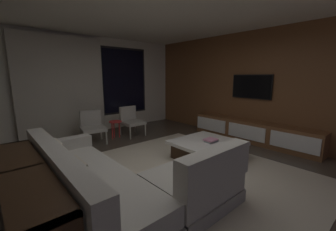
{
  "coord_description": "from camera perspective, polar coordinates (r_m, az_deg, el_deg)",
  "views": [
    {
      "loc": [
        -2.08,
        -2.35,
        1.62
      ],
      "look_at": [
        0.69,
        0.82,
        0.82
      ],
      "focal_mm": 22.53,
      "sensor_mm": 36.0,
      "label": 1
    }
  ],
  "objects": [
    {
      "name": "floor",
      "position": [
        3.53,
        0.31,
        -16.53
      ],
      "size": [
        9.2,
        9.2,
        0.0
      ],
      "primitive_type": "plane",
      "color": "#473D33"
    },
    {
      "name": "back_wall_with_window",
      "position": [
        6.3,
        -22.67,
        7.43
      ],
      "size": [
        6.6,
        0.3,
        2.7
      ],
      "color": "silver",
      "rests_on": "floor"
    },
    {
      "name": "media_wall",
      "position": [
        5.66,
        24.41,
        7.08
      ],
      "size": [
        0.12,
        7.8,
        2.7
      ],
      "color": "brown",
      "rests_on": "floor"
    },
    {
      "name": "area_rug",
      "position": [
        3.68,
        5.62,
        -15.26
      ],
      "size": [
        3.2,
        3.8,
        0.01
      ],
      "primitive_type": "cube",
      "color": "beige",
      "rests_on": "floor"
    },
    {
      "name": "sectional_couch",
      "position": [
        2.82,
        -13.62,
        -17.65
      ],
      "size": [
        1.98,
        2.5,
        0.82
      ],
      "color": "gray",
      "rests_on": "floor"
    },
    {
      "name": "coffee_table",
      "position": [
        4.23,
        10.51,
        -9.18
      ],
      "size": [
        1.16,
        1.16,
        0.36
      ],
      "color": "#332113",
      "rests_on": "floor"
    },
    {
      "name": "book_stack_on_coffee_table",
      "position": [
        4.17,
        11.53,
        -6.59
      ],
      "size": [
        0.26,
        0.2,
        0.06
      ],
      "color": "gray",
      "rests_on": "coffee_table"
    },
    {
      "name": "accent_chair_near_window",
      "position": [
        5.87,
        -10.02,
        -1.04
      ],
      "size": [
        0.55,
        0.57,
        0.78
      ],
      "color": "#B2ADA0",
      "rests_on": "floor"
    },
    {
      "name": "accent_chair_by_curtain",
      "position": [
        5.44,
        -19.82,
        -2.46
      ],
      "size": [
        0.63,
        0.64,
        0.78
      ],
      "color": "#B2ADA0",
      "rests_on": "floor"
    },
    {
      "name": "side_stool",
      "position": [
        5.64,
        -14.05,
        -2.32
      ],
      "size": [
        0.32,
        0.32,
        0.46
      ],
      "color": "red",
      "rests_on": "floor"
    },
    {
      "name": "media_console",
      "position": [
        5.58,
        21.81,
        -4.2
      ],
      "size": [
        0.46,
        3.1,
        0.52
      ],
      "color": "brown",
      "rests_on": "floor"
    },
    {
      "name": "mounted_tv",
      "position": [
        5.67,
        21.64,
        7.28
      ],
      "size": [
        0.05,
        1.02,
        0.59
      ],
      "color": "black"
    },
    {
      "name": "console_table_behind_couch",
      "position": [
        2.65,
        -33.86,
        -18.24
      ],
      "size": [
        0.4,
        2.1,
        0.74
      ],
      "color": "#332113",
      "rests_on": "floor"
    }
  ]
}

